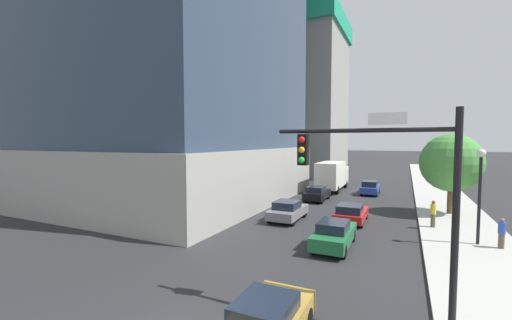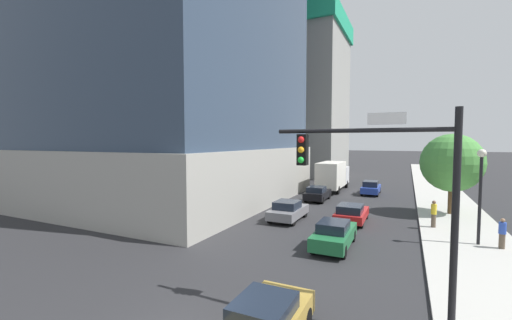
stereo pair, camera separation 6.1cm
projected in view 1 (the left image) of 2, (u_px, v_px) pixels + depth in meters
The scene contains 13 objects.
sidewalk at pixel (455, 220), 23.01m from camera, with size 4.84×120.00×0.15m, color #B2AFA8.
construction_building at pixel (303, 90), 55.13m from camera, with size 13.97×24.35×35.17m.
traffic_light_pole at pixel (386, 178), 9.73m from camera, with size 5.43×0.48×6.57m.
street_lamp at pixel (480, 181), 17.19m from camera, with size 0.44×0.44×5.18m.
street_tree at pixel (451, 163), 24.54m from camera, with size 4.46×4.46×6.18m.
car_green at pixel (334, 234), 17.23m from camera, with size 1.76×4.35×1.48m.
car_red at pixel (351, 213), 22.55m from camera, with size 1.90×4.08×1.36m.
car_black at pixel (317, 193), 30.77m from camera, with size 1.81×4.02×1.43m.
car_gray at pixel (288, 210), 23.20m from camera, with size 1.93×4.07×1.44m.
car_blue at pixel (370, 188), 34.49m from camera, with size 1.75×4.20×1.49m.
box_truck at pixel (332, 175), 36.97m from camera, with size 2.37×7.86×3.37m.
pedestrian_blue_shirt at pixel (502, 233), 16.67m from camera, with size 0.34×0.34×1.60m.
pedestrian_yellow_shirt at pixel (433, 213), 20.79m from camera, with size 0.34×0.34×1.75m.
Camera 1 is at (5.47, -6.69, 5.76)m, focal length 22.37 mm.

